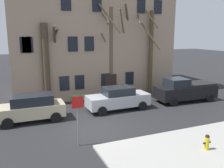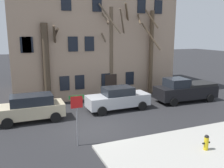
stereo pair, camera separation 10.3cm
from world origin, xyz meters
name	(u,v)px [view 2 (the right image)]	position (x,y,z in m)	size (l,w,h in m)	color
ground_plane	(95,128)	(0.00, 0.00, 0.00)	(120.00, 120.00, 0.00)	#262628
building_main	(88,34)	(2.92, 10.78, 5.61)	(15.32, 9.05, 11.11)	tan
tree_bare_near	(47,62)	(-1.82, 6.28, 3.46)	(1.91, 1.94, 6.44)	#4C3D2D
tree_bare_mid	(111,49)	(3.71, 6.56, 4.35)	(2.77, 2.69, 8.06)	brown
tree_bare_far	(119,50)	(4.65, 6.79, 4.18)	(2.39, 2.38, 8.17)	brown
tree_bare_end	(150,49)	(7.49, 6.18, 4.21)	(2.70, 2.95, 8.22)	brown
car_beige_wagon	(31,108)	(-3.41, 2.82, 0.91)	(4.24, 1.96, 1.76)	#C6B793
car_silver_sedan	(118,98)	(2.81, 2.88, 0.87)	(4.74, 1.98, 1.75)	#B7BABF
pickup_truck_black	(185,90)	(8.99, 2.88, 0.97)	(5.31, 2.35, 2.02)	black
fire_hydrant	(206,142)	(4.05, -4.89, 0.52)	(0.42, 0.22, 0.77)	gold
street_sign_pole	(77,111)	(-1.52, -1.86, 1.87)	(0.76, 0.07, 2.66)	slate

